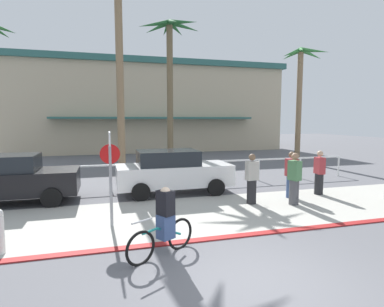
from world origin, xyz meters
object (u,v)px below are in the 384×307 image
(car_black_1, at_px, (8,179))
(pedestrian_3, at_px, (319,174))
(palm_tree_3, at_px, (170,57))
(pedestrian_1, at_px, (252,181))
(car_white_2, at_px, (173,171))
(pedestrian_0, at_px, (294,181))
(palm_tree_4, at_px, (301,80))
(stop_sign_bike_lane, at_px, (110,165))
(cyclist_teal_0, at_px, (164,223))
(palm_tree_2, at_px, (118,32))
(pedestrian_2, at_px, (291,177))

(car_black_1, xyz_separation_m, pedestrian_3, (11.06, -1.77, -0.08))
(palm_tree_3, bearing_deg, pedestrian_1, -83.70)
(car_white_2, bearing_deg, car_black_1, -179.88)
(pedestrian_1, bearing_deg, pedestrian_0, -21.31)
(pedestrian_3, bearing_deg, palm_tree_4, 60.03)
(stop_sign_bike_lane, relative_size, cyclist_teal_0, 1.60)
(palm_tree_3, xyz_separation_m, cyclist_teal_0, (-2.66, -11.97, -5.81))
(car_white_2, bearing_deg, palm_tree_3, 78.86)
(stop_sign_bike_lane, xyz_separation_m, pedestrian_3, (7.75, 1.61, -0.89))
(palm_tree_4, height_order, cyclist_teal_0, palm_tree_4)
(stop_sign_bike_lane, relative_size, pedestrian_0, 1.44)
(pedestrian_3, bearing_deg, palm_tree_3, 116.11)
(palm_tree_2, bearing_deg, stop_sign_bike_lane, -95.17)
(stop_sign_bike_lane, xyz_separation_m, pedestrian_0, (5.98, 0.60, -0.85))
(pedestrian_1, xyz_separation_m, pedestrian_3, (3.09, 0.51, -0.01))
(palm_tree_4, bearing_deg, car_white_2, -146.51)
(pedestrian_1, distance_m, pedestrian_3, 3.13)
(palm_tree_3, bearing_deg, palm_tree_2, -140.38)
(palm_tree_4, xyz_separation_m, car_black_1, (-16.01, -6.82, -4.64))
(palm_tree_2, bearing_deg, pedestrian_0, -51.99)
(palm_tree_3, xyz_separation_m, palm_tree_4, (9.01, 0.32, -0.99))
(palm_tree_3, height_order, palm_tree_4, palm_tree_3)
(palm_tree_2, xyz_separation_m, pedestrian_0, (5.31, -6.79, -6.20))
(car_white_2, bearing_deg, cyclist_teal_0, -104.18)
(palm_tree_3, relative_size, cyclist_teal_0, 5.37)
(palm_tree_3, distance_m, pedestrian_1, 10.52)
(car_black_1, bearing_deg, cyclist_teal_0, -51.55)
(stop_sign_bike_lane, relative_size, pedestrian_2, 1.49)
(palm_tree_3, xyz_separation_m, pedestrian_1, (0.97, -8.78, -5.70))
(stop_sign_bike_lane, distance_m, palm_tree_2, 9.15)
(pedestrian_3, bearing_deg, pedestrian_2, -173.14)
(palm_tree_2, bearing_deg, palm_tree_3, 39.62)
(car_black_1, xyz_separation_m, pedestrian_1, (7.97, -2.28, -0.07))
(stop_sign_bike_lane, relative_size, car_white_2, 0.58)
(car_black_1, relative_size, pedestrian_2, 2.56)
(pedestrian_3, bearing_deg, stop_sign_bike_lane, -168.24)
(palm_tree_2, distance_m, palm_tree_3, 3.96)
(palm_tree_4, height_order, car_white_2, palm_tree_4)
(pedestrian_2, height_order, pedestrian_3, pedestrian_2)
(palm_tree_4, height_order, pedestrian_1, palm_tree_4)
(palm_tree_2, bearing_deg, palm_tree_4, 13.19)
(stop_sign_bike_lane, bearing_deg, pedestrian_3, 11.76)
(car_white_2, distance_m, pedestrian_1, 3.21)
(car_white_2, relative_size, pedestrian_0, 2.48)
(cyclist_teal_0, xyz_separation_m, pedestrian_3, (6.72, 3.69, 0.09))
(palm_tree_4, distance_m, car_white_2, 13.18)
(stop_sign_bike_lane, xyz_separation_m, palm_tree_3, (3.69, 9.89, 4.83))
(stop_sign_bike_lane, relative_size, palm_tree_2, 0.26)
(car_black_1, bearing_deg, pedestrian_3, -9.11)
(pedestrian_0, bearing_deg, car_white_2, 141.80)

